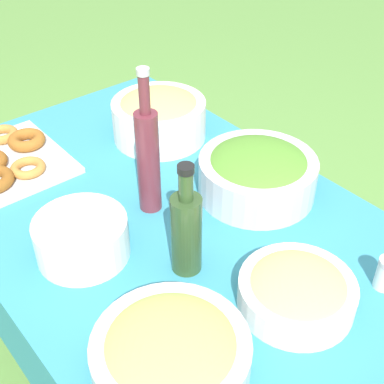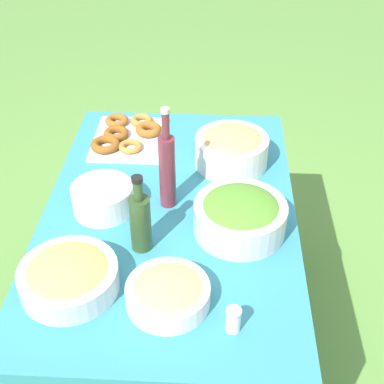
{
  "view_description": "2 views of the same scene",
  "coord_description": "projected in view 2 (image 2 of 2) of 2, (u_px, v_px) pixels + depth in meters",
  "views": [
    {
      "loc": [
        -0.85,
        0.59,
        1.58
      ],
      "look_at": [
        -0.03,
        -0.08,
        0.78
      ],
      "focal_mm": 50.0,
      "sensor_mm": 36.0,
      "label": 1
    },
    {
      "loc": [
        -1.42,
        -0.15,
        1.9
      ],
      "look_at": [
        0.04,
        -0.07,
        0.78
      ],
      "focal_mm": 50.0,
      "sensor_mm": 36.0,
      "label": 2
    }
  ],
  "objects": [
    {
      "name": "ground_plane",
      "position": [
        174.0,
        342.0,
        2.29
      ],
      "size": [
        14.0,
        14.0,
        0.0
      ],
      "primitive_type": "plane",
      "color": "#609342"
    },
    {
      "name": "picnic_table",
      "position": [
        170.0,
        231.0,
        1.9
      ],
      "size": [
        1.34,
        0.86,
        0.74
      ],
      "color": "teal",
      "rests_on": "ground_plane"
    },
    {
      "name": "salad_bowl",
      "position": [
        240.0,
        215.0,
        1.71
      ],
      "size": [
        0.3,
        0.3,
        0.12
      ],
      "color": "silver",
      "rests_on": "picnic_table"
    },
    {
      "name": "pasta_bowl",
      "position": [
        168.0,
        293.0,
        1.49
      ],
      "size": [
        0.24,
        0.24,
        0.08
      ],
      "color": "white",
      "rests_on": "picnic_table"
    },
    {
      "name": "donut_platter",
      "position": [
        127.0,
        136.0,
        2.19
      ],
      "size": [
        0.35,
        0.31,
        0.05
      ],
      "color": "silver",
      "rests_on": "picnic_table"
    },
    {
      "name": "plate_stack",
      "position": [
        103.0,
        198.0,
        1.81
      ],
      "size": [
        0.21,
        0.21,
        0.1
      ],
      "color": "white",
      "rests_on": "picnic_table"
    },
    {
      "name": "olive_oil_bottle",
      "position": [
        140.0,
        221.0,
        1.63
      ],
      "size": [
        0.07,
        0.07,
        0.27
      ],
      "color": "#2D4723",
      "rests_on": "picnic_table"
    },
    {
      "name": "wine_bottle",
      "position": [
        167.0,
        169.0,
        1.78
      ],
      "size": [
        0.06,
        0.06,
        0.37
      ],
      "color": "maroon",
      "rests_on": "picnic_table"
    },
    {
      "name": "bread_bowl",
      "position": [
        232.0,
        148.0,
        2.02
      ],
      "size": [
        0.28,
        0.28,
        0.14
      ],
      "color": "white",
      "rests_on": "picnic_table"
    },
    {
      "name": "fruit_bowl",
      "position": [
        69.0,
        276.0,
        1.52
      ],
      "size": [
        0.29,
        0.29,
        0.1
      ],
      "color": "silver",
      "rests_on": "picnic_table"
    },
    {
      "name": "salt_shaker",
      "position": [
        233.0,
        320.0,
        1.41
      ],
      "size": [
        0.04,
        0.04,
        0.08
      ],
      "color": "white",
      "rests_on": "picnic_table"
    }
  ]
}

